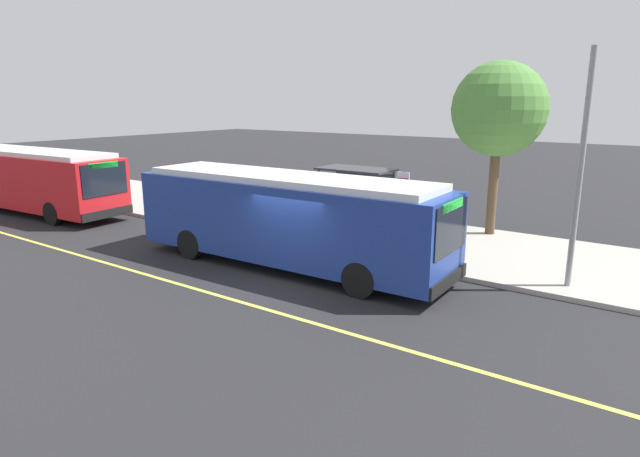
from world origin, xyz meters
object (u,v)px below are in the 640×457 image
(waiting_bench, at_px, (361,219))
(pedestrian_commuter, at_px, (391,221))
(route_sign_post, at_px, (402,201))
(transit_bus_main, at_px, (288,217))
(transit_bus_second, at_px, (30,178))

(waiting_bench, distance_m, pedestrian_commuter, 2.69)
(waiting_bench, height_order, route_sign_post, route_sign_post)
(transit_bus_main, height_order, route_sign_post, same)
(transit_bus_second, bearing_deg, transit_bus_main, 1.12)
(transit_bus_main, height_order, transit_bus_second, same)
(route_sign_post, bearing_deg, waiting_bench, 143.00)
(pedestrian_commuter, bearing_deg, route_sign_post, -38.81)
(pedestrian_commuter, bearing_deg, transit_bus_second, -167.88)
(waiting_bench, bearing_deg, transit_bus_main, -87.27)
(transit_bus_second, xyz_separation_m, waiting_bench, (15.01, 5.25, -0.98))
(transit_bus_main, relative_size, pedestrian_commuter, 6.40)
(transit_bus_second, height_order, route_sign_post, same)
(transit_bus_main, xyz_separation_m, waiting_bench, (-0.24, 4.95, -0.98))
(waiting_bench, distance_m, route_sign_post, 3.76)
(transit_bus_second, relative_size, route_sign_post, 4.01)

